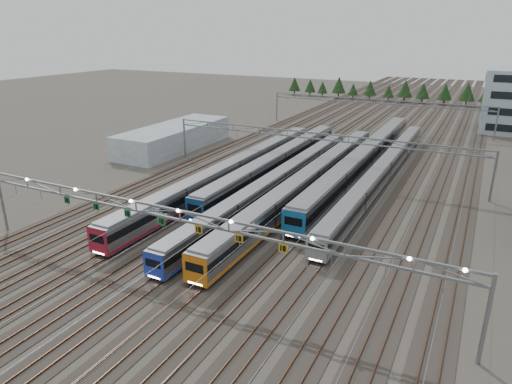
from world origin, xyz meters
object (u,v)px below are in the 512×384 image
at_px(gantry_mid, 317,141).
at_px(west_shed, 174,137).
at_px(train_f, 383,170).
at_px(gantry_far, 376,105).
at_px(train_a, 233,171).
at_px(train_c, 278,182).
at_px(gantry_near, 179,218).
at_px(train_b, 278,162).
at_px(train_d, 310,181).
at_px(train_e, 364,158).

xyz_separation_m(gantry_mid, west_shed, (-34.55, 5.35, -3.91)).
height_order(train_f, gantry_far, gantry_far).
bearing_deg(train_a, train_c, -7.63).
bearing_deg(gantry_near, train_c, 94.33).
distance_m(train_b, gantry_far, 46.96).
bearing_deg(gantry_near, train_a, 110.31).
bearing_deg(train_b, gantry_near, -80.21).
height_order(train_a, west_shed, west_shed).
bearing_deg(train_c, train_d, 25.37).
height_order(train_b, gantry_mid, gantry_mid).
height_order(gantry_mid, west_shed, gantry_mid).
xyz_separation_m(train_b, gantry_mid, (6.75, 1.27, 4.25)).
xyz_separation_m(train_f, west_shed, (-45.80, 2.61, 0.58)).
relative_size(train_d, train_f, 0.96).
bearing_deg(train_f, gantry_mid, -166.31).
xyz_separation_m(train_c, train_d, (4.50, 2.13, 0.20)).
bearing_deg(train_c, gantry_mid, 78.49).
relative_size(train_d, train_e, 0.94).
bearing_deg(train_c, gantry_near, -85.67).
distance_m(gantry_mid, gantry_far, 45.00).
distance_m(train_c, west_shed, 36.23).
bearing_deg(west_shed, gantry_mid, -8.81).
distance_m(train_e, gantry_mid, 10.89).
distance_m(train_e, train_f, 6.57).
distance_m(train_f, gantry_near, 44.63).
bearing_deg(train_a, train_b, 62.30).
xyz_separation_m(gantry_near, gantry_mid, (0.05, 40.12, -0.70)).
xyz_separation_m(train_a, train_f, (22.50, 12.59, -0.23)).
bearing_deg(train_c, train_a, 172.37).
relative_size(gantry_mid, west_shed, 1.88).
relative_size(train_f, west_shed, 2.25).
height_order(train_e, gantry_near, gantry_near).
relative_size(gantry_near, gantry_mid, 1.00).
height_order(gantry_near, gantry_mid, gantry_near).
relative_size(train_a, gantry_mid, 1.09).
height_order(train_b, gantry_far, gantry_far).
distance_m(train_b, train_d, 11.81).
bearing_deg(train_a, gantry_near, -69.69).
relative_size(train_d, gantry_far, 1.15).
relative_size(gantry_near, gantry_far, 1.00).
bearing_deg(west_shed, train_d, -21.20).
xyz_separation_m(train_c, west_shed, (-32.30, 16.41, 0.54)).
xyz_separation_m(train_b, train_c, (4.50, -9.78, -0.20)).
height_order(train_c, west_shed, west_shed).
bearing_deg(gantry_near, gantry_mid, 89.93).
relative_size(train_b, train_d, 0.83).
relative_size(train_a, train_b, 1.15).
xyz_separation_m(train_b, gantry_near, (6.70, -38.84, 4.95)).
bearing_deg(train_e, gantry_near, -98.12).
relative_size(train_e, gantry_mid, 1.21).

